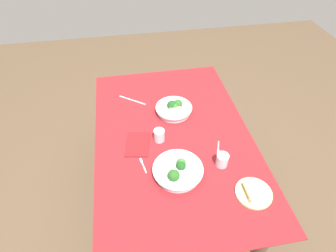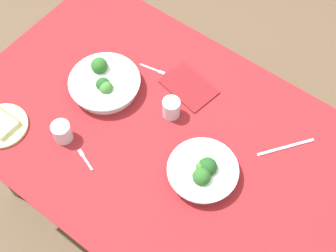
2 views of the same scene
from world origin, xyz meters
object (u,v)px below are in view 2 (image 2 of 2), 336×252
Objects in this scene: water_glass_center at (62,132)px; table_knife_left at (286,147)px; broccoli_bowl_near at (104,83)px; napkin_folded_upper at (189,87)px; bread_side_plate at (2,125)px; fork_by_near_bowl at (154,70)px; fork_by_far_bowl at (85,159)px; water_glass_side at (171,108)px; broccoli_bowl_far at (203,171)px.

water_glass_center reaches higher than table_knife_left.
broccoli_bowl_near reaches higher than napkin_folded_upper.
bread_side_plate is 0.60m from fork_by_near_bowl.
water_glass_center is 0.13m from fork_by_far_bowl.
water_glass_side is 0.14m from napkin_folded_upper.
fork_by_far_bowl and table_knife_left have the same top height.
fork_by_far_bowl is 0.87× the size of fork_by_near_bowl.
fork_by_near_bowl is (0.05, -0.45, 0.00)m from fork_by_far_bowl.
broccoli_bowl_near reaches higher than broccoli_bowl_far.
water_glass_side is at bearing -128.31° from water_glass_center.
bread_side_plate is 0.62m from water_glass_side.
bread_side_plate is at bearing 25.95° from water_glass_center.
broccoli_bowl_near is at bearing -37.94° from table_knife_left.
napkin_folded_upper is at bearing -6.41° from fork_by_near_bowl.
broccoli_bowl_near is 2.52× the size of fork_by_near_bowl.
napkin_folded_upper reaches higher than table_knife_left.
table_knife_left is at bearing -162.19° from water_glass_side.
broccoli_bowl_near is 0.40m from bread_side_plate.
broccoli_bowl_far is 2.61× the size of fork_by_far_bowl.
water_glass_side is (0.24, -0.14, 0.01)m from broccoli_bowl_far.
water_glass_center is at bearing -154.05° from bread_side_plate.
fork_by_near_bowl and table_knife_left have the same top height.
fork_by_far_bowl is at bearing -166.00° from bread_side_plate.
fork_by_near_bowl is (-0.07, -0.43, -0.04)m from water_glass_center.
water_glass_center is 0.83× the size of fork_by_far_bowl.
broccoli_bowl_far reaches higher than bread_side_plate.
water_glass_side is at bearing -91.96° from fork_by_far_bowl.
napkin_folded_upper is (-0.11, -0.47, 0.00)m from fork_by_far_bowl.
water_glass_center is 0.50m from napkin_folded_upper.
table_knife_left is (-0.66, -0.44, -0.04)m from water_glass_center.
bread_side_plate is 1.02m from table_knife_left.
napkin_folded_upper is at bearing -142.74° from broccoli_bowl_near.
napkin_folded_upper reaches higher than fork_by_near_bowl.
table_knife_left is at bearing 179.54° from napkin_folded_upper.
water_glass_center is 0.44m from fork_by_near_bowl.
fork_by_near_bowl is at bearing -31.84° from broccoli_bowl_far.
napkin_folded_upper reaches higher than fork_by_far_bowl.
broccoli_bowl_far reaches higher than fork_by_far_bowl.
water_glass_center is at bearing 95.46° from broccoli_bowl_near.
bread_side_plate is at bearing 62.54° from broccoli_bowl_near.
broccoli_bowl_far is 0.51m from broccoli_bowl_near.
bread_side_plate is 0.34m from fork_by_far_bowl.
water_glass_side is at bearing -29.95° from broccoli_bowl_far.
broccoli_bowl_near is 0.71m from table_knife_left.
table_knife_left is at bearing -164.38° from broccoli_bowl_near.
bread_side_plate is 2.01× the size of fork_by_far_bowl.
broccoli_bowl_near is 3.51× the size of water_glass_center.
bread_side_plate is (0.18, 0.36, -0.02)m from broccoli_bowl_near.
broccoli_bowl_far reaches higher than fork_by_near_bowl.
broccoli_bowl_near reaches higher than fork_by_far_bowl.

